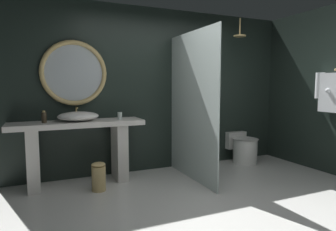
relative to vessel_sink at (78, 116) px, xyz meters
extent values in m
plane|color=silver|center=(1.33, -1.61, -0.95)|extent=(5.76, 5.76, 0.00)
cube|color=#1E2823|center=(1.33, 0.29, 0.35)|extent=(4.80, 0.10, 2.60)
cube|color=#1E2823|center=(3.68, -0.85, 0.35)|extent=(0.10, 2.47, 2.60)
cube|color=silver|center=(-0.01, -0.03, -0.10)|extent=(1.79, 0.50, 0.07)
cube|color=silver|center=(-0.59, -0.03, -0.54)|extent=(0.16, 0.43, 0.82)
cube|color=silver|center=(0.57, -0.03, -0.54)|extent=(0.16, 0.43, 0.82)
ellipsoid|color=white|center=(0.00, 0.00, 0.00)|extent=(0.56, 0.46, 0.13)
cylinder|color=tan|center=(0.00, 0.21, 0.03)|extent=(0.02, 0.02, 0.18)
cylinder|color=tan|center=(0.00, 0.15, 0.11)|extent=(0.02, 0.12, 0.02)
cylinder|color=silver|center=(0.57, -0.05, -0.01)|extent=(0.07, 0.07, 0.11)
cylinder|color=#3D3323|center=(-0.44, -0.04, 0.00)|extent=(0.06, 0.06, 0.14)
cylinder|color=tan|center=(-0.44, -0.04, 0.09)|extent=(0.04, 0.04, 0.02)
torus|color=tan|center=(-0.01, 0.20, 0.60)|extent=(0.93, 0.07, 0.93)
cylinder|color=#B2BCC1|center=(-0.01, 0.21, 0.60)|extent=(0.82, 0.01, 0.82)
cube|color=silver|center=(1.55, -0.45, 0.12)|extent=(0.02, 1.40, 2.15)
cylinder|color=tan|center=(2.65, -0.07, 1.41)|extent=(0.02, 0.02, 0.28)
cylinder|color=tan|center=(2.65, -0.07, 1.25)|extent=(0.21, 0.21, 0.02)
sphere|color=tan|center=(3.61, -1.14, 0.66)|extent=(0.04, 0.04, 0.04)
cube|color=white|center=(3.54, -1.14, 0.32)|extent=(0.12, 0.34, 0.59)
cylinder|color=white|center=(3.54, -0.95, 0.42)|extent=(0.14, 0.14, 0.40)
sphere|color=white|center=(3.47, -1.14, 0.35)|extent=(0.07, 0.07, 0.07)
cylinder|color=white|center=(2.82, -0.09, -0.74)|extent=(0.42, 0.42, 0.43)
ellipsoid|color=white|center=(2.82, -0.09, -0.51)|extent=(0.44, 0.48, 0.02)
cube|color=white|center=(2.82, 0.20, -0.58)|extent=(0.39, 0.16, 0.31)
cylinder|color=tan|center=(0.18, -0.41, -0.79)|extent=(0.18, 0.18, 0.33)
ellipsoid|color=tan|center=(0.18, -0.41, -0.60)|extent=(0.18, 0.18, 0.05)
camera|label=1|loc=(-0.51, -4.22, 0.43)|focal=31.56mm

